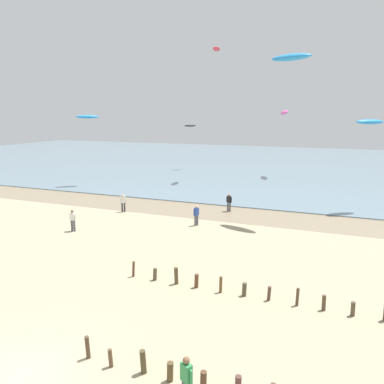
{
  "coord_description": "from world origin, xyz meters",
  "views": [
    {
      "loc": [
        9.69,
        -8.28,
        8.89
      ],
      "look_at": [
        1.92,
        11.72,
        4.39
      ],
      "focal_mm": 34.72,
      "sensor_mm": 36.0,
      "label": 1
    }
  ],
  "objects_px": {
    "person_trailing_behind": "(196,215)",
    "kite_aloft_0": "(190,126)",
    "kite_aloft_2": "(87,117)",
    "kite_aloft_3": "(216,49)",
    "person_nearest_camera": "(123,202)",
    "person_by_waterline": "(229,202)",
    "kite_aloft_4": "(370,122)",
    "person_right_flank": "(186,380)",
    "person_far_down_beach": "(73,220)",
    "kite_aloft_5": "(284,112)",
    "kite_aloft_1": "(291,57)"
  },
  "relations": [
    {
      "from": "person_right_flank",
      "to": "kite_aloft_2",
      "type": "height_order",
      "value": "kite_aloft_2"
    },
    {
      "from": "person_nearest_camera",
      "to": "kite_aloft_2",
      "type": "xyz_separation_m",
      "value": [
        -10.87,
        9.97,
        7.68
      ]
    },
    {
      "from": "kite_aloft_3",
      "to": "kite_aloft_2",
      "type": "bearing_deg",
      "value": 114.91
    },
    {
      "from": "kite_aloft_4",
      "to": "kite_aloft_2",
      "type": "bearing_deg",
      "value": 141.87
    },
    {
      "from": "person_nearest_camera",
      "to": "kite_aloft_0",
      "type": "height_order",
      "value": "kite_aloft_0"
    },
    {
      "from": "kite_aloft_0",
      "to": "kite_aloft_1",
      "type": "relative_size",
      "value": 0.59
    },
    {
      "from": "person_far_down_beach",
      "to": "kite_aloft_0",
      "type": "distance_m",
      "value": 34.7
    },
    {
      "from": "kite_aloft_0",
      "to": "kite_aloft_5",
      "type": "relative_size",
      "value": 0.6
    },
    {
      "from": "person_trailing_behind",
      "to": "kite_aloft_0",
      "type": "height_order",
      "value": "kite_aloft_0"
    },
    {
      "from": "kite_aloft_5",
      "to": "person_right_flank",
      "type": "bearing_deg",
      "value": 169.8
    },
    {
      "from": "person_nearest_camera",
      "to": "person_far_down_beach",
      "type": "xyz_separation_m",
      "value": [
        -0.56,
        -6.43,
        0.0
      ]
    },
    {
      "from": "person_far_down_beach",
      "to": "kite_aloft_5",
      "type": "distance_m",
      "value": 34.9
    },
    {
      "from": "kite_aloft_0",
      "to": "kite_aloft_3",
      "type": "distance_m",
      "value": 14.7
    },
    {
      "from": "kite_aloft_0",
      "to": "kite_aloft_4",
      "type": "bearing_deg",
      "value": 104.7
    },
    {
      "from": "person_by_waterline",
      "to": "person_trailing_behind",
      "type": "xyz_separation_m",
      "value": [
        -1.26,
        -5.29,
        0.0
      ]
    },
    {
      "from": "person_nearest_camera",
      "to": "kite_aloft_4",
      "type": "distance_m",
      "value": 23.46
    },
    {
      "from": "kite_aloft_2",
      "to": "person_far_down_beach",
      "type": "bearing_deg",
      "value": -97.59
    },
    {
      "from": "person_by_waterline",
      "to": "kite_aloft_4",
      "type": "xyz_separation_m",
      "value": [
        11.56,
        4.71,
        7.31
      ]
    },
    {
      "from": "kite_aloft_4",
      "to": "person_right_flank",
      "type": "bearing_deg",
      "value": -138.17
    },
    {
      "from": "person_nearest_camera",
      "to": "person_by_waterline",
      "type": "xyz_separation_m",
      "value": [
        9.08,
        3.72,
        0.0
      ]
    },
    {
      "from": "person_right_flank",
      "to": "kite_aloft_0",
      "type": "relative_size",
      "value": 0.88
    },
    {
      "from": "person_nearest_camera",
      "to": "person_trailing_behind",
      "type": "xyz_separation_m",
      "value": [
        7.82,
        -1.57,
        0.0
      ]
    },
    {
      "from": "person_right_flank",
      "to": "kite_aloft_2",
      "type": "relative_size",
      "value": 0.62
    },
    {
      "from": "person_nearest_camera",
      "to": "kite_aloft_1",
      "type": "relative_size",
      "value": 0.51
    },
    {
      "from": "person_far_down_beach",
      "to": "kite_aloft_4",
      "type": "bearing_deg",
      "value": 35.04
    },
    {
      "from": "person_by_waterline",
      "to": "person_nearest_camera",
      "type": "bearing_deg",
      "value": -157.71
    },
    {
      "from": "person_nearest_camera",
      "to": "person_far_down_beach",
      "type": "height_order",
      "value": "same"
    },
    {
      "from": "person_far_down_beach",
      "to": "kite_aloft_5",
      "type": "height_order",
      "value": "kite_aloft_5"
    },
    {
      "from": "kite_aloft_5",
      "to": "person_by_waterline",
      "type": "bearing_deg",
      "value": 160.84
    },
    {
      "from": "kite_aloft_4",
      "to": "person_trailing_behind",
      "type": "bearing_deg",
      "value": -177.37
    },
    {
      "from": "kite_aloft_0",
      "to": "kite_aloft_2",
      "type": "height_order",
      "value": "kite_aloft_2"
    },
    {
      "from": "kite_aloft_2",
      "to": "person_right_flank",
      "type": "bearing_deg",
      "value": -89.4
    },
    {
      "from": "person_trailing_behind",
      "to": "person_far_down_beach",
      "type": "bearing_deg",
      "value": -149.89
    },
    {
      "from": "kite_aloft_2",
      "to": "kite_aloft_3",
      "type": "distance_m",
      "value": 18.53
    },
    {
      "from": "person_trailing_behind",
      "to": "kite_aloft_4",
      "type": "distance_m",
      "value": 17.83
    },
    {
      "from": "person_right_flank",
      "to": "kite_aloft_0",
      "type": "distance_m",
      "value": 50.97
    },
    {
      "from": "kite_aloft_0",
      "to": "kite_aloft_3",
      "type": "bearing_deg",
      "value": 92.15
    },
    {
      "from": "kite_aloft_1",
      "to": "kite_aloft_4",
      "type": "relative_size",
      "value": 1.2
    },
    {
      "from": "person_far_down_beach",
      "to": "kite_aloft_3",
      "type": "height_order",
      "value": "kite_aloft_3"
    },
    {
      "from": "kite_aloft_1",
      "to": "person_far_down_beach",
      "type": "bearing_deg",
      "value": 50.3
    },
    {
      "from": "person_right_flank",
      "to": "kite_aloft_5",
      "type": "xyz_separation_m",
      "value": [
        -3.4,
        45.1,
        8.24
      ]
    },
    {
      "from": "kite_aloft_0",
      "to": "kite_aloft_5",
      "type": "xyz_separation_m",
      "value": [
        15.04,
        -2.02,
        2.06
      ]
    },
    {
      "from": "kite_aloft_5",
      "to": "kite_aloft_4",
      "type": "bearing_deg",
      "value": -164.7
    },
    {
      "from": "kite_aloft_0",
      "to": "kite_aloft_1",
      "type": "bearing_deg",
      "value": 88.6
    },
    {
      "from": "person_by_waterline",
      "to": "kite_aloft_1",
      "type": "xyz_separation_m",
      "value": [
        5.11,
        -1.17,
        12.35
      ]
    },
    {
      "from": "person_trailing_behind",
      "to": "person_nearest_camera",
      "type": "bearing_deg",
      "value": 168.63
    },
    {
      "from": "kite_aloft_1",
      "to": "kite_aloft_2",
      "type": "xyz_separation_m",
      "value": [
        -25.06,
        7.42,
        -4.67
      ]
    },
    {
      "from": "kite_aloft_1",
      "to": "kite_aloft_5",
      "type": "height_order",
      "value": "kite_aloft_1"
    },
    {
      "from": "person_far_down_beach",
      "to": "person_by_waterline",
      "type": "bearing_deg",
      "value": 46.49
    },
    {
      "from": "person_right_flank",
      "to": "person_trailing_behind",
      "type": "height_order",
      "value": "same"
    }
  ]
}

